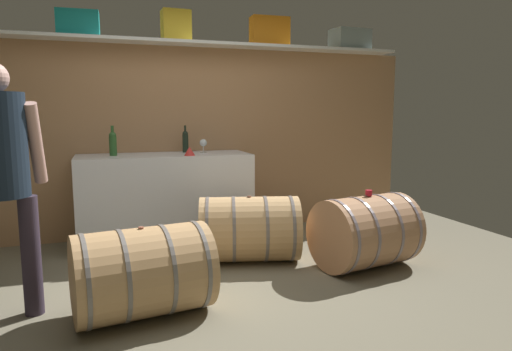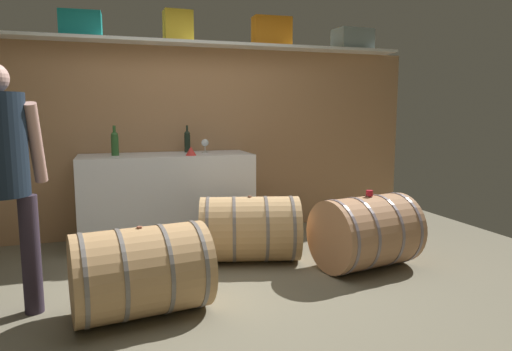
% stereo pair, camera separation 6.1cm
% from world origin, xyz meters
% --- Properties ---
extents(ground_plane, '(6.78, 7.25, 0.02)m').
position_xyz_m(ground_plane, '(0.00, 0.51, -0.01)').
color(ground_plane, '#6E6854').
extents(back_wall_panel, '(5.58, 0.10, 2.08)m').
position_xyz_m(back_wall_panel, '(0.00, 2.03, 1.04)').
color(back_wall_panel, '#A87B53').
rests_on(back_wall_panel, ground).
extents(high_shelf_board, '(5.13, 0.40, 0.03)m').
position_xyz_m(high_shelf_board, '(0.00, 1.88, 2.10)').
color(high_shelf_board, silver).
rests_on(high_shelf_board, back_wall_panel).
extents(toolcase_teal, '(0.41, 0.26, 0.25)m').
position_xyz_m(toolcase_teal, '(-1.00, 1.88, 2.24)').
color(toolcase_teal, '#13807B').
rests_on(toolcase_teal, high_shelf_board).
extents(toolcase_yellow, '(0.30, 0.22, 0.32)m').
position_xyz_m(toolcase_yellow, '(-0.03, 1.88, 2.27)').
color(toolcase_yellow, yellow).
rests_on(toolcase_yellow, high_shelf_board).
extents(toolcase_orange, '(0.44, 0.21, 0.32)m').
position_xyz_m(toolcase_orange, '(1.03, 1.88, 2.27)').
color(toolcase_orange, orange).
rests_on(toolcase_orange, high_shelf_board).
extents(toolcase_grey, '(0.46, 0.32, 0.24)m').
position_xyz_m(toolcase_grey, '(2.06, 1.88, 2.23)').
color(toolcase_grey, gray).
rests_on(toolcase_grey, high_shelf_board).
extents(work_cabinet, '(1.76, 0.65, 0.94)m').
position_xyz_m(work_cabinet, '(-0.22, 1.64, 0.47)').
color(work_cabinet, white).
rests_on(work_cabinet, ground).
extents(wine_bottle_green, '(0.07, 0.07, 0.30)m').
position_xyz_m(wine_bottle_green, '(-0.72, 1.65, 1.07)').
color(wine_bottle_green, '#2E5E2C').
rests_on(wine_bottle_green, work_cabinet).
extents(wine_bottle_dark, '(0.06, 0.06, 0.29)m').
position_xyz_m(wine_bottle_dark, '(0.03, 1.81, 1.06)').
color(wine_bottle_dark, black).
rests_on(wine_bottle_dark, work_cabinet).
extents(wine_glass, '(0.08, 0.08, 0.15)m').
position_xyz_m(wine_glass, '(0.20, 1.69, 1.04)').
color(wine_glass, white).
rests_on(wine_glass, work_cabinet).
extents(red_funnel, '(0.11, 0.11, 0.09)m').
position_xyz_m(red_funnel, '(0.01, 1.44, 0.98)').
color(red_funnel, red).
rests_on(red_funnel, work_cabinet).
extents(wine_barrel_near, '(0.93, 0.77, 0.65)m').
position_xyz_m(wine_barrel_near, '(1.35, 0.29, 0.32)').
color(wine_barrel_near, '#AC7A54').
rests_on(wine_barrel_near, ground).
extents(wine_barrel_far, '(0.96, 0.72, 0.62)m').
position_xyz_m(wine_barrel_far, '(-0.60, -0.10, 0.31)').
color(wine_barrel_far, tan).
rests_on(wine_barrel_far, ground).
extents(wine_barrel_flank, '(1.02, 0.80, 0.61)m').
position_xyz_m(wine_barrel_flank, '(0.43, 0.78, 0.30)').
color(wine_barrel_flank, tan).
rests_on(wine_barrel_flank, ground).
extents(tasting_cup, '(0.06, 0.06, 0.05)m').
position_xyz_m(tasting_cup, '(1.38, 0.29, 0.67)').
color(tasting_cup, red).
rests_on(tasting_cup, wine_barrel_near).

